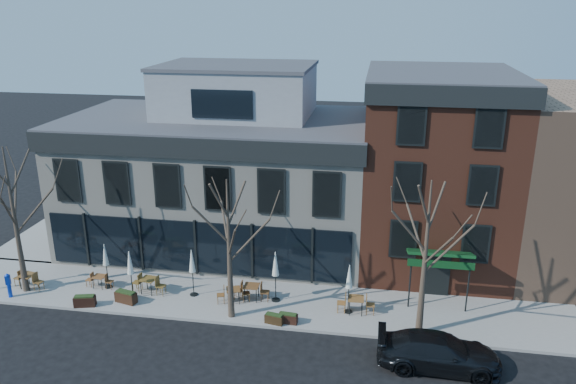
% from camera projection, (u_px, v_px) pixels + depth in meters
% --- Properties ---
extents(ground, '(120.00, 120.00, 0.00)m').
position_uv_depth(ground, '(198.00, 277.00, 31.73)').
color(ground, black).
rests_on(ground, ground).
extents(sidewalk_front, '(33.50, 4.70, 0.15)m').
position_uv_depth(sidewalk_front, '(245.00, 300.00, 29.19)').
color(sidewalk_front, gray).
rests_on(sidewalk_front, ground).
extents(sidewalk_side, '(4.50, 12.00, 0.15)m').
position_uv_depth(sidewalk_side, '(70.00, 224.00, 39.06)').
color(sidewalk_side, gray).
rests_on(sidewalk_side, ground).
extents(corner_building, '(18.39, 10.39, 11.10)m').
position_uv_depth(corner_building, '(221.00, 172.00, 34.92)').
color(corner_building, beige).
rests_on(corner_building, ground).
extents(red_brick_building, '(8.20, 11.78, 11.18)m').
position_uv_depth(red_brick_building, '(435.00, 168.00, 32.53)').
color(red_brick_building, brown).
rests_on(red_brick_building, ground).
extents(tree_corner, '(3.93, 3.98, 7.92)m').
position_uv_depth(tree_corner, '(15.00, 219.00, 28.69)').
color(tree_corner, '#382B21').
rests_on(tree_corner, sidewalk_front).
extents(tree_mid, '(3.50, 3.55, 7.04)m').
position_uv_depth(tree_mid, '(229.00, 248.00, 26.39)').
color(tree_mid, '#382B21').
rests_on(tree_mid, sidewalk_front).
extents(tree_right, '(3.72, 3.77, 7.48)m').
position_uv_depth(tree_right, '(425.00, 258.00, 24.91)').
color(tree_right, '#382B21').
rests_on(tree_right, sidewalk_front).
extents(parked_sedan, '(5.18, 2.13, 1.50)m').
position_uv_depth(parked_sedan, '(439.00, 352.00, 23.73)').
color(parked_sedan, black).
rests_on(parked_sedan, ground).
extents(call_box, '(0.27, 0.27, 1.36)m').
position_uv_depth(call_box, '(9.00, 284.00, 29.12)').
color(call_box, '#0D33B1').
rests_on(call_box, sidewalk_front).
extents(cafe_set_0, '(1.88, 0.87, 0.96)m').
position_uv_depth(cafe_set_0, '(28.00, 279.00, 30.12)').
color(cafe_set_0, brown).
rests_on(cafe_set_0, sidewalk_front).
extents(cafe_set_1, '(1.56, 0.64, 0.82)m').
position_uv_depth(cafe_set_1, '(100.00, 280.00, 30.20)').
color(cafe_set_1, brown).
rests_on(cafe_set_1, sidewalk_front).
extents(cafe_set_2, '(1.94, 0.86, 1.00)m').
position_uv_depth(cafe_set_2, '(149.00, 284.00, 29.63)').
color(cafe_set_2, brown).
rests_on(cafe_set_2, sidewalk_front).
extents(cafe_set_3, '(1.78, 0.93, 0.91)m').
position_uv_depth(cafe_set_3, '(233.00, 294.00, 28.71)').
color(cafe_set_3, brown).
rests_on(cafe_set_3, sidewalk_front).
extents(cafe_set_4, '(1.90, 0.78, 1.00)m').
position_uv_depth(cafe_set_4, '(252.00, 291.00, 28.92)').
color(cafe_set_4, brown).
rests_on(cafe_set_4, sidewalk_front).
extents(cafe_set_5, '(1.91, 0.79, 1.00)m').
position_uv_depth(cafe_set_5, '(356.00, 303.00, 27.70)').
color(cafe_set_5, brown).
rests_on(cafe_set_5, sidewalk_front).
extents(umbrella_0, '(0.41, 0.41, 2.54)m').
position_uv_depth(umbrella_0, '(105.00, 257.00, 29.76)').
color(umbrella_0, black).
rests_on(umbrella_0, sidewalk_front).
extents(umbrella_1, '(0.43, 0.43, 2.66)m').
position_uv_depth(umbrella_1, '(130.00, 265.00, 28.65)').
color(umbrella_1, black).
rests_on(umbrella_1, sidewalk_front).
extents(umbrella_2, '(0.42, 0.42, 2.60)m').
position_uv_depth(umbrella_2, '(192.00, 263.00, 28.95)').
color(umbrella_2, black).
rests_on(umbrella_2, sidewalk_front).
extents(umbrella_3, '(0.44, 0.44, 2.76)m').
position_uv_depth(umbrella_3, '(275.00, 266.00, 28.37)').
color(umbrella_3, black).
rests_on(umbrella_3, sidewalk_front).
extents(umbrella_4, '(0.41, 0.41, 2.59)m').
position_uv_depth(umbrella_4, '(349.00, 279.00, 27.33)').
color(umbrella_4, black).
rests_on(umbrella_4, sidewalk_front).
extents(planter_0, '(1.12, 0.66, 0.59)m').
position_uv_depth(planter_0, '(85.00, 301.00, 28.38)').
color(planter_0, black).
rests_on(planter_0, sidewalk_front).
extents(planter_1, '(1.20, 0.71, 0.63)m').
position_uv_depth(planter_1, '(126.00, 297.00, 28.73)').
color(planter_1, '#311C10').
rests_on(planter_1, sidewalk_front).
extents(planter_2, '(0.95, 0.53, 0.50)m').
position_uv_depth(planter_2, '(274.00, 319.00, 26.87)').
color(planter_2, '#312110').
rests_on(planter_2, sidewalk_front).
extents(planter_3, '(0.94, 0.44, 0.51)m').
position_uv_depth(planter_3, '(288.00, 318.00, 26.91)').
color(planter_3, black).
rests_on(planter_3, sidewalk_front).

